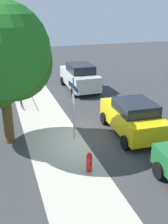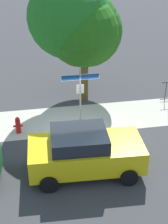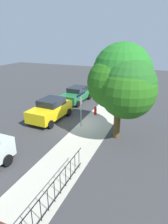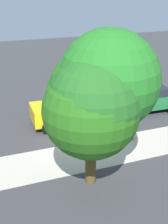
# 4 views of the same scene
# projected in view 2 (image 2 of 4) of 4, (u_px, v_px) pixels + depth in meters

# --- Properties ---
(ground_plane) EXTENTS (60.00, 60.00, 0.00)m
(ground_plane) POSITION_uv_depth(u_px,v_px,m) (74.00, 135.00, 14.66)
(ground_plane) COLOR #38383A
(sidewalk_strip) EXTENTS (24.00, 2.60, 0.00)m
(sidewalk_strip) POSITION_uv_depth(u_px,v_px,m) (111.00, 116.00, 16.07)
(sidewalk_strip) COLOR #B4AE9E
(sidewalk_strip) RESTS_ON ground_plane
(street_sign) EXTENTS (1.59, 0.07, 2.96)m
(street_sign) POSITION_uv_depth(u_px,v_px,m) (80.00, 88.00, 14.05)
(street_sign) COLOR #9EA0A5
(street_sign) RESTS_ON ground_plane
(shade_tree) EXTENTS (4.61, 4.41, 6.18)m
(shade_tree) POSITION_uv_depth(u_px,v_px,m) (80.00, 26.00, 15.86)
(shade_tree) COLOR brown
(shade_tree) RESTS_ON ground_plane
(car_yellow) EXTENTS (4.19, 2.25, 1.72)m
(car_yellow) POSITION_uv_depth(u_px,v_px,m) (85.00, 151.00, 12.14)
(car_yellow) COLOR yellow
(car_yellow) RESTS_ON ground_plane
(fire_hydrant) EXTENTS (0.42, 0.22, 0.78)m
(fire_hydrant) POSITION_uv_depth(u_px,v_px,m) (18.00, 125.00, 14.63)
(fire_hydrant) COLOR red
(fire_hydrant) RESTS_ON ground_plane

